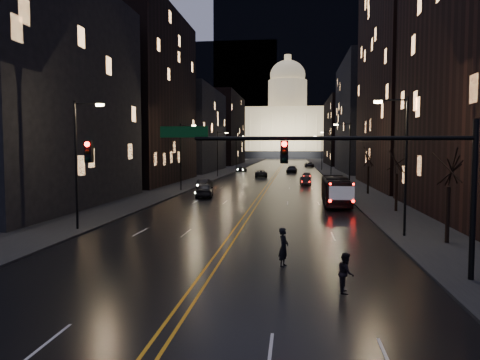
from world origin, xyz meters
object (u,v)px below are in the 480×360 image
(traffic_signal, at_px, (340,164))
(oncoming_car_b, at_px, (205,184))
(pedestrian_b, at_px, (346,273))
(oncoming_car_a, at_px, (204,190))
(bus, at_px, (336,191))
(pedestrian_a, at_px, (284,247))
(receding_car_a, at_px, (305,181))

(traffic_signal, distance_m, oncoming_car_b, 46.14)
(pedestrian_b, bearing_deg, oncoming_car_a, 23.05)
(traffic_signal, relative_size, bus, 1.66)
(oncoming_car_b, xyz_separation_m, pedestrian_a, (11.94, -41.76, 0.25))
(bus, distance_m, receding_car_a, 24.28)
(oncoming_car_b, bearing_deg, bus, 137.55)
(oncoming_car_b, bearing_deg, receding_car_a, -149.41)
(oncoming_car_a, bearing_deg, pedestrian_a, 99.98)
(bus, distance_m, pedestrian_a, 25.61)
(pedestrian_b, bearing_deg, bus, -0.80)
(oncoming_car_a, xyz_separation_m, pedestrian_a, (9.91, -31.00, 0.13))
(receding_car_a, relative_size, pedestrian_b, 2.48)
(oncoming_car_a, bearing_deg, traffic_signal, 102.86)
(pedestrian_a, distance_m, pedestrian_b, 4.63)
(pedestrian_a, bearing_deg, traffic_signal, -109.95)
(bus, height_order, oncoming_car_a, bus)
(oncoming_car_b, distance_m, pedestrian_b, 47.87)
(receding_car_a, xyz_separation_m, pedestrian_b, (0.34, -53.17, 0.15))
(bus, height_order, receding_car_a, bus)
(bus, relative_size, pedestrian_b, 6.41)
(bus, relative_size, pedestrian_a, 5.47)
(bus, bearing_deg, traffic_signal, -93.52)
(oncoming_car_a, height_order, oncoming_car_b, oncoming_car_a)
(oncoming_car_a, relative_size, receding_car_a, 1.21)
(oncoming_car_a, distance_m, pedestrian_b, 37.02)
(pedestrian_a, bearing_deg, oncoming_car_b, 33.18)
(bus, bearing_deg, pedestrian_b, -92.98)
(traffic_signal, height_order, pedestrian_a, traffic_signal)
(traffic_signal, height_order, oncoming_car_b, traffic_signal)
(pedestrian_b, bearing_deg, pedestrian_a, 36.97)
(traffic_signal, bearing_deg, pedestrian_b, -86.80)
(oncoming_car_a, xyz_separation_m, oncoming_car_b, (-2.03, 10.76, -0.12))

